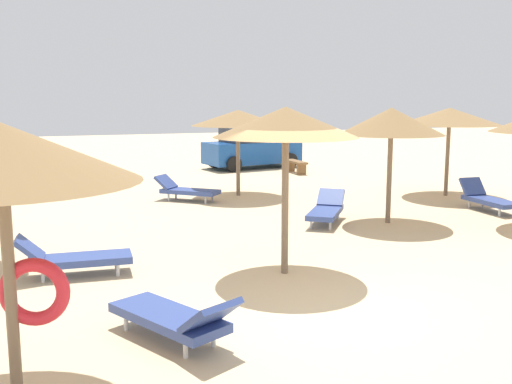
{
  "coord_description": "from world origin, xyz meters",
  "views": [
    {
      "loc": [
        -3.9,
        -7.54,
        3.03
      ],
      "look_at": [
        0.0,
        3.0,
        1.2
      ],
      "focal_mm": 41.56,
      "sensor_mm": 36.0,
      "label": 1
    }
  ],
  "objects_px": {
    "parasol_0": "(1,156)",
    "lounger_4": "(72,258)",
    "lounger_2": "(186,190)",
    "bench_0": "(296,164)",
    "lounger_1": "(488,199)",
    "parasol_6": "(449,117)",
    "lounger_0": "(175,317)",
    "parasol_2": "(238,118)",
    "parasol_3": "(391,122)",
    "parasol_7": "(286,123)",
    "lounger_3": "(326,210)",
    "parked_car": "(251,149)"
  },
  "relations": [
    {
      "from": "parasol_0",
      "to": "lounger_4",
      "type": "relative_size",
      "value": 1.45
    },
    {
      "from": "lounger_2",
      "to": "bench_0",
      "type": "distance_m",
      "value": 7.27
    },
    {
      "from": "bench_0",
      "to": "lounger_1",
      "type": "bearing_deg",
      "value": -79.94
    },
    {
      "from": "parasol_6",
      "to": "lounger_4",
      "type": "height_order",
      "value": "parasol_6"
    },
    {
      "from": "lounger_0",
      "to": "lounger_2",
      "type": "relative_size",
      "value": 1.08
    },
    {
      "from": "lounger_4",
      "to": "lounger_0",
      "type": "bearing_deg",
      "value": -72.35
    },
    {
      "from": "parasol_0",
      "to": "lounger_4",
      "type": "xyz_separation_m",
      "value": [
        0.77,
        4.12,
        -2.15
      ]
    },
    {
      "from": "parasol_2",
      "to": "lounger_4",
      "type": "xyz_separation_m",
      "value": [
        -5.28,
        -6.88,
        -2.05
      ]
    },
    {
      "from": "parasol_3",
      "to": "lounger_0",
      "type": "xyz_separation_m",
      "value": [
        -6.36,
        -5.12,
        -2.11
      ]
    },
    {
      "from": "parasol_0",
      "to": "lounger_2",
      "type": "height_order",
      "value": "parasol_0"
    },
    {
      "from": "parasol_3",
      "to": "parasol_6",
      "type": "height_order",
      "value": "parasol_3"
    },
    {
      "from": "parasol_7",
      "to": "lounger_0",
      "type": "distance_m",
      "value": 3.97
    },
    {
      "from": "lounger_1",
      "to": "lounger_3",
      "type": "xyz_separation_m",
      "value": [
        -4.72,
        0.14,
        -0.01
      ]
    },
    {
      "from": "lounger_2",
      "to": "parasol_6",
      "type": "bearing_deg",
      "value": -13.67
    },
    {
      "from": "lounger_4",
      "to": "lounger_3",
      "type": "bearing_deg",
      "value": 21.48
    },
    {
      "from": "lounger_4",
      "to": "bench_0",
      "type": "distance_m",
      "value": 14.43
    },
    {
      "from": "parasol_2",
      "to": "lounger_2",
      "type": "height_order",
      "value": "parasol_2"
    },
    {
      "from": "lounger_3",
      "to": "parked_car",
      "type": "relative_size",
      "value": 0.45
    },
    {
      "from": "parasol_0",
      "to": "parasol_6",
      "type": "xyz_separation_m",
      "value": [
        12.03,
        8.76,
        -0.05
      ]
    },
    {
      "from": "parasol_3",
      "to": "parasol_0",
      "type": "bearing_deg",
      "value": -143.84
    },
    {
      "from": "parked_car",
      "to": "lounger_0",
      "type": "bearing_deg",
      "value": -112.84
    },
    {
      "from": "parasol_0",
      "to": "lounger_1",
      "type": "xyz_separation_m",
      "value": [
        11.49,
        6.34,
        -2.14
      ]
    },
    {
      "from": "parasol_0",
      "to": "parasol_3",
      "type": "xyz_separation_m",
      "value": [
        8.17,
        5.97,
        -0.04
      ]
    },
    {
      "from": "parasol_3",
      "to": "parked_car",
      "type": "bearing_deg",
      "value": 86.81
    },
    {
      "from": "parasol_0",
      "to": "parked_car",
      "type": "height_order",
      "value": "parasol_0"
    },
    {
      "from": "parasol_0",
      "to": "lounger_4",
      "type": "height_order",
      "value": "parasol_0"
    },
    {
      "from": "parasol_7",
      "to": "lounger_1",
      "type": "xyz_separation_m",
      "value": [
        7.27,
        3.29,
        -2.26
      ]
    },
    {
      "from": "parasol_3",
      "to": "lounger_2",
      "type": "bearing_deg",
      "value": 129.5
    },
    {
      "from": "parasol_3",
      "to": "parasol_7",
      "type": "relative_size",
      "value": 0.97
    },
    {
      "from": "parasol_3",
      "to": "bench_0",
      "type": "bearing_deg",
      "value": 79.47
    },
    {
      "from": "parasol_0",
      "to": "parasol_2",
      "type": "relative_size",
      "value": 0.98
    },
    {
      "from": "parasol_2",
      "to": "parked_car",
      "type": "height_order",
      "value": "parasol_2"
    },
    {
      "from": "parasol_2",
      "to": "lounger_0",
      "type": "bearing_deg",
      "value": -112.69
    },
    {
      "from": "parasol_0",
      "to": "lounger_3",
      "type": "distance_m",
      "value": 9.61
    },
    {
      "from": "parasol_7",
      "to": "parasol_6",
      "type": "bearing_deg",
      "value": 36.2
    },
    {
      "from": "parasol_2",
      "to": "lounger_4",
      "type": "bearing_deg",
      "value": -127.53
    },
    {
      "from": "parasol_2",
      "to": "bench_0",
      "type": "bearing_deg",
      "value": 48.11
    },
    {
      "from": "parasol_3",
      "to": "lounger_2",
      "type": "distance_m",
      "value": 6.41
    },
    {
      "from": "lounger_2",
      "to": "lounger_4",
      "type": "height_order",
      "value": "lounger_4"
    },
    {
      "from": "parasol_0",
      "to": "lounger_4",
      "type": "bearing_deg",
      "value": 79.47
    },
    {
      "from": "lounger_0",
      "to": "lounger_1",
      "type": "xyz_separation_m",
      "value": [
        9.68,
        5.49,
        0.01
      ]
    },
    {
      "from": "lounger_2",
      "to": "lounger_3",
      "type": "distance_m",
      "value": 4.82
    },
    {
      "from": "parasol_0",
      "to": "lounger_3",
      "type": "bearing_deg",
      "value": 43.77
    },
    {
      "from": "parasol_0",
      "to": "parasol_6",
      "type": "relative_size",
      "value": 0.91
    },
    {
      "from": "parasol_3",
      "to": "parasol_7",
      "type": "bearing_deg",
      "value": -143.51
    },
    {
      "from": "parasol_2",
      "to": "parasol_6",
      "type": "height_order",
      "value": "parasol_6"
    },
    {
      "from": "parasol_3",
      "to": "lounger_4",
      "type": "height_order",
      "value": "parasol_3"
    },
    {
      "from": "parasol_0",
      "to": "lounger_1",
      "type": "height_order",
      "value": "parasol_0"
    },
    {
      "from": "parasol_0",
      "to": "parasol_7",
      "type": "bearing_deg",
      "value": 35.84
    },
    {
      "from": "parasol_3",
      "to": "lounger_2",
      "type": "relative_size",
      "value": 1.5
    }
  ]
}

